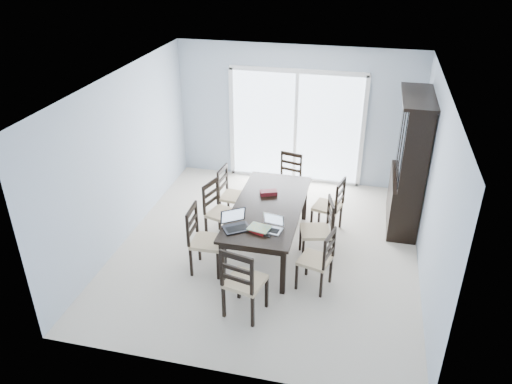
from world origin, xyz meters
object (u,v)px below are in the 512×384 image
Objects in this scene: chair_left_near at (200,233)px; chair_left_far at (229,189)px; chair_left_mid at (217,205)px; chair_right_far at (333,201)px; dining_table at (268,210)px; laptop_silver at (270,227)px; game_box at (269,193)px; hot_tub at (291,138)px; china_hutch at (410,165)px; chair_right_near at (322,254)px; cell_phone at (266,236)px; chair_right_mid at (322,223)px; chair_end_far at (289,174)px; chair_end_near at (241,277)px; laptop_dark at (237,225)px.

chair_left_far is (-0.00, 1.45, -0.04)m from chair_left_near.
chair_left_near reaches higher than chair_left_mid.
dining_table is at bearing 141.38° from chair_right_far.
game_box is (-0.24, 1.01, -0.02)m from laptop_silver.
chair_left_mid is 3.39m from hot_tub.
game_box is at bearing 121.91° from chair_left_mid.
laptop_silver is at bearing 41.21° from chair_left_far.
china_hutch is (2.02, 1.25, 0.40)m from dining_table.
chair_right_far is at bearing 37.85° from dining_table.
laptop_silver is 0.19× the size of hot_tub.
chair_right_near is 0.77m from laptop_silver.
game_box is at bearing 143.37° from chair_left_near.
chair_left_near reaches higher than game_box.
chair_left_mid is at bearing 170.37° from dining_table.
cell_phone is at bearing -132.41° from china_hutch.
chair_right_mid reaches higher than chair_end_far.
dining_table is 1.90× the size of chair_left_near.
china_hutch reaches higher than chair_left_mid.
cell_phone is (-0.76, -1.51, 0.18)m from chair_right_far.
chair_right_mid is 3.43× the size of laptop_silver.
chair_left_mid is 1.84m from chair_right_far.
chair_end_far is at bearing 163.89° from chair_left_mid.
chair_left_mid reaches higher than laptop_silver.
china_hutch reaches higher than chair_end_near.
cell_phone is 1.17m from game_box.
chair_left_far reaches higher than laptop_dark.
chair_end_far is 0.61× the size of hot_tub.
chair_end_near is 0.92m from laptop_dark.
chair_left_near is 2.40m from chair_end_far.
game_box reaches higher than dining_table.
china_hutch is at bearing 31.71° from dining_table.
chair_end_far is at bearing -81.31° from hot_tub.
chair_left_near reaches higher than chair_left_far.
chair_left_near reaches higher than chair_right_far.
dining_table is 3.49m from hot_tub.
chair_end_far reaches higher than game_box.
china_hutch reaches higher than chair_end_far.
china_hutch is 3.49m from chair_left_near.
cell_phone is (0.15, 0.78, 0.12)m from chair_end_near.
chair_left_far is at bearing 138.34° from dining_table.
chair_right_mid is 2.55× the size of laptop_dark.
laptop_dark is at bearing 49.83° from chair_left_mid.
dining_table is at bearing -85.93° from hot_tub.
china_hutch is 2.00× the size of chair_left_mid.
chair_end_far is 2.19m from laptop_silver.
laptop_silver is (-1.85, -1.91, -0.27)m from china_hutch.
cell_phone is at bearing -79.63° from dining_table.
dining_table is 0.69m from laptop_silver.
chair_right_mid reaches higher than laptop_dark.
chair_right_far reaches higher than chair_end_far.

